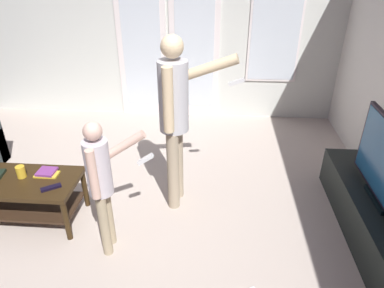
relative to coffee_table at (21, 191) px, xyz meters
name	(u,v)px	position (x,y,z in m)	size (l,w,h in m)	color
ground_plane	(114,227)	(0.85, -0.06, -0.33)	(5.37, 5.30, 0.02)	beige
wall_back_with_doors	(159,33)	(0.92, 2.56, 0.91)	(5.37, 0.09, 2.53)	silver
coffee_table	(21,191)	(0.00, 0.00, 0.00)	(1.08, 0.54, 0.45)	#31210F
tv_stand	(371,219)	(3.16, 0.01, -0.13)	(0.40, 1.78, 0.38)	black
person_adult	(176,111)	(1.40, 0.38, 0.68)	(0.75, 0.45, 1.67)	tan
person_child	(101,178)	(0.90, -0.31, 0.39)	(0.50, 0.34, 1.20)	tan
cup_near_edge	(21,172)	(0.02, 0.05, 0.18)	(0.08, 0.08, 0.11)	gold
tv_remote_black	(51,188)	(0.36, -0.11, 0.13)	(0.17, 0.05, 0.02)	black
book_stack	(47,173)	(0.23, 0.10, 0.14)	(0.21, 0.16, 0.04)	gold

